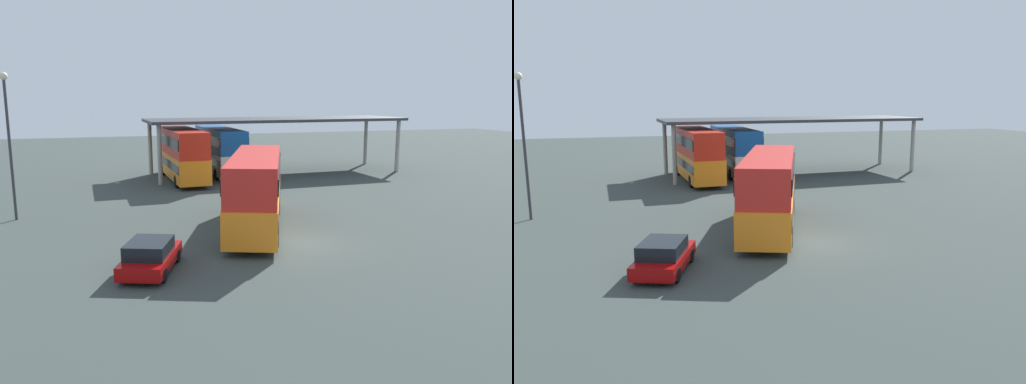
# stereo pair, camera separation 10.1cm
# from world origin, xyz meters

# --- Properties ---
(ground_plane) EXTENTS (140.00, 140.00, 0.00)m
(ground_plane) POSITION_xyz_m (0.00, 0.00, 0.00)
(ground_plane) COLOR #37403C
(double_decker_main) EXTENTS (6.14, 11.01, 4.01)m
(double_decker_main) POSITION_xyz_m (-1.18, 3.46, 2.21)
(double_decker_main) COLOR orange
(double_decker_main) RESTS_ON ground_plane
(parked_hatchback) EXTENTS (3.02, 4.23, 1.35)m
(parked_hatchback) POSITION_xyz_m (-7.33, -1.86, 0.67)
(parked_hatchback) COLOR #9A0909
(parked_hatchback) RESTS_ON ground_plane
(double_decker_near_canopy) EXTENTS (2.85, 10.63, 4.36)m
(double_decker_near_canopy) POSITION_xyz_m (-2.47, 20.26, 2.38)
(double_decker_near_canopy) COLOR orange
(double_decker_near_canopy) RESTS_ON ground_plane
(double_decker_mid_row) EXTENTS (2.52, 11.15, 4.19)m
(double_decker_mid_row) POSITION_xyz_m (1.42, 23.07, 2.30)
(double_decker_mid_row) COLOR silver
(double_decker_mid_row) RESTS_ON ground_plane
(depot_canopy) EXTENTS (23.73, 7.65, 5.06)m
(depot_canopy) POSITION_xyz_m (6.53, 21.87, 4.79)
(depot_canopy) COLOR #33353A
(depot_canopy) RESTS_ON ground_plane
(lamppost_tall) EXTENTS (0.44, 0.44, 8.36)m
(lamppost_tall) POSITION_xyz_m (-13.90, 9.37, 5.21)
(lamppost_tall) COLOR #33353A
(lamppost_tall) RESTS_ON ground_plane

